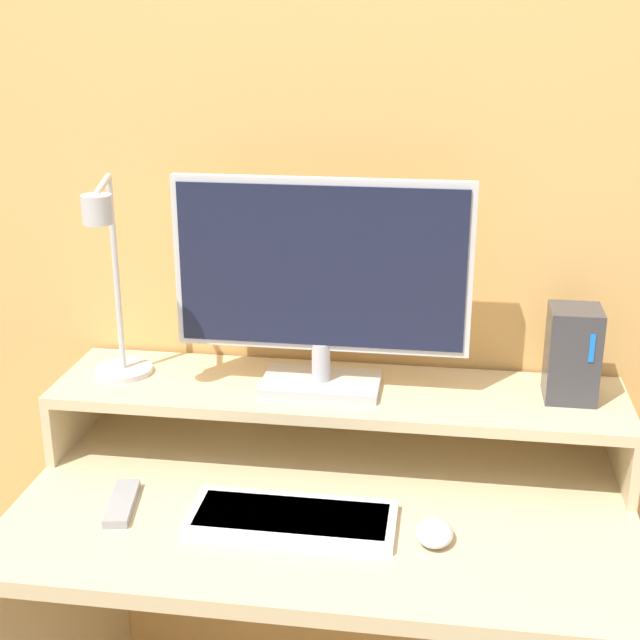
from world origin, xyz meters
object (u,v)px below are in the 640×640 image
at_px(monitor, 321,279).
at_px(remote_control, 122,503).
at_px(keyboard, 292,518).
at_px(desk_lamp, 113,292).
at_px(mouse, 435,533).
at_px(router_dock, 572,354).

relative_size(monitor, remote_control, 3.72).
height_order(monitor, keyboard, monitor).
height_order(desk_lamp, remote_control, desk_lamp).
xyz_separation_m(desk_lamp, mouse, (0.62, -0.22, -0.33)).
bearing_deg(desk_lamp, monitor, 7.85).
height_order(router_dock, keyboard, router_dock).
xyz_separation_m(router_dock, keyboard, (-0.49, -0.28, -0.23)).
height_order(desk_lamp, keyboard, desk_lamp).
relative_size(monitor, router_dock, 3.14).
bearing_deg(mouse, desk_lamp, 160.63).
bearing_deg(mouse, remote_control, 177.44).
xyz_separation_m(monitor, desk_lamp, (-0.39, -0.05, -0.03)).
height_order(desk_lamp, mouse, desk_lamp).
relative_size(router_dock, mouse, 2.08).
height_order(keyboard, remote_control, keyboard).
bearing_deg(monitor, remote_control, -142.68).
relative_size(desk_lamp, router_dock, 2.28).
xyz_separation_m(keyboard, mouse, (0.25, -0.02, 0.01)).
bearing_deg(keyboard, monitor, 87.04).
height_order(router_dock, remote_control, router_dock).
xyz_separation_m(router_dock, mouse, (-0.24, -0.30, -0.22)).
relative_size(router_dock, remote_control, 1.19).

